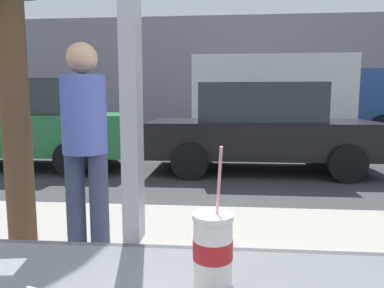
# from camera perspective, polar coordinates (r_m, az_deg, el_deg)

# --- Properties ---
(ground_plane) EXTENTS (60.00, 60.00, 0.00)m
(ground_plane) POSITION_cam_1_polar(r_m,az_deg,el_deg) (9.04, 3.15, -1.49)
(ground_plane) COLOR #38383A
(sidewalk_strip) EXTENTS (16.00, 2.80, 0.14)m
(sidewalk_strip) POSITION_cam_1_polar(r_m,az_deg,el_deg) (2.86, -1.02, -19.81)
(sidewalk_strip) COLOR #9E998E
(sidewalk_strip) RESTS_ON ground
(building_facade_far) EXTENTS (28.00, 1.20, 5.61)m
(building_facade_far) POSITION_cam_1_polar(r_m,az_deg,el_deg) (19.00, 4.16, 11.56)
(building_facade_far) COLOR gray
(building_facade_far) RESTS_ON ground
(soda_cup_right) EXTENTS (0.10, 0.10, 0.33)m
(soda_cup_right) POSITION_cam_1_polar(r_m,az_deg,el_deg) (0.83, 3.41, -16.61)
(soda_cup_right) COLOR white
(soda_cup_right) RESTS_ON window_counter
(parked_car_green) EXTENTS (4.68, 1.94, 1.76)m
(parked_car_green) POSITION_cam_1_polar(r_m,az_deg,el_deg) (7.98, -26.33, 3.04)
(parked_car_green) COLOR #236B38
(parked_car_green) RESTS_ON ground
(parked_car_black) EXTENTS (4.24, 2.01, 1.67)m
(parked_car_black) POSITION_cam_1_polar(r_m,az_deg,el_deg) (6.87, 11.10, 2.72)
(parked_car_black) COLOR black
(parked_car_black) RESTS_ON ground
(box_truck) EXTENTS (7.05, 2.44, 2.83)m
(box_truck) POSITION_cam_1_polar(r_m,az_deg,el_deg) (12.82, 15.84, 7.84)
(box_truck) COLOR silver
(box_truck) RESTS_ON ground
(pedestrian) EXTENTS (0.32, 0.32, 1.63)m
(pedestrian) POSITION_cam_1_polar(r_m,az_deg,el_deg) (2.66, -17.05, 0.57)
(pedestrian) COLOR #353D59
(pedestrian) RESTS_ON sidewalk_strip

